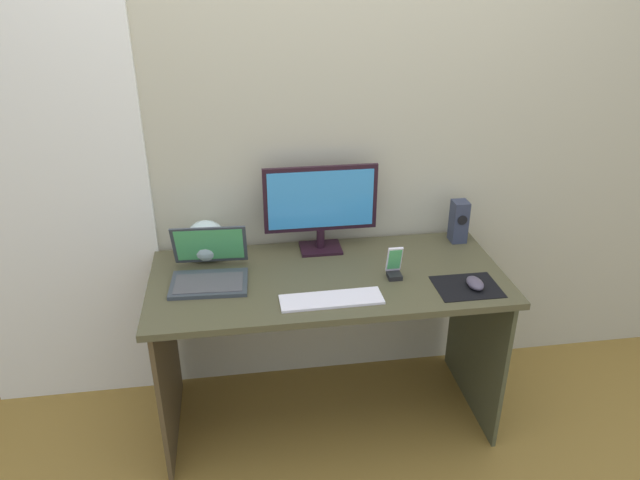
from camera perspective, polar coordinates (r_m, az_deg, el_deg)
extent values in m
plane|color=olive|center=(2.85, 0.67, -16.38)|extent=(8.00, 8.00, 0.00)
cube|color=#B6B19A|center=(2.56, -0.49, 10.75)|extent=(6.00, 0.04, 2.50)
cube|color=white|center=(2.69, -24.62, 3.75)|extent=(0.82, 0.02, 2.02)
cube|color=#49462F|center=(2.43, 0.76, -3.71)|extent=(1.44, 0.65, 0.03)
cube|color=#4F3F27|center=(2.63, -14.42, -11.65)|extent=(0.02, 0.61, 0.71)
cube|color=#45472E|center=(2.80, 14.79, -9.12)|extent=(0.02, 0.61, 0.71)
cube|color=black|center=(2.62, 0.05, -0.78)|extent=(0.18, 0.14, 0.01)
cylinder|color=black|center=(2.60, 0.05, 0.16)|extent=(0.04, 0.04, 0.08)
cube|color=black|center=(2.52, 0.05, 3.98)|extent=(0.49, 0.02, 0.29)
cube|color=#338CD8|center=(2.52, 0.09, 3.90)|extent=(0.45, 0.00, 0.25)
cube|color=#2E354B|center=(2.74, 13.20, 1.77)|extent=(0.07, 0.08, 0.19)
cylinder|color=black|center=(2.69, 13.55, 1.87)|extent=(0.04, 0.00, 0.04)
cube|color=#363C45|center=(2.39, -10.61, -4.14)|extent=(0.31, 0.22, 0.02)
cube|color=#47474C|center=(2.37, -10.65, -4.06)|extent=(0.27, 0.16, 0.00)
cube|color=#363C45|center=(2.46, -10.57, -0.45)|extent=(0.30, 0.10, 0.19)
cube|color=#4CB266|center=(2.46, -10.58, -0.46)|extent=(0.28, 0.08, 0.16)
sphere|color=silver|center=(2.56, -10.90, -0.08)|extent=(0.18, 0.18, 0.18)
cube|color=white|center=(2.25, 1.10, -5.74)|extent=(0.39, 0.12, 0.01)
cube|color=black|center=(2.41, 13.95, -4.38)|extent=(0.25, 0.20, 0.00)
ellipsoid|color=#4A4355|center=(2.40, 14.69, -4.04)|extent=(0.06, 0.10, 0.04)
cube|color=black|center=(2.41, 7.16, -3.45)|extent=(0.06, 0.05, 0.02)
cube|color=white|center=(2.39, 7.16, -1.85)|extent=(0.06, 0.04, 0.12)
cube|color=#4CB266|center=(2.39, 7.19, -1.88)|extent=(0.05, 0.03, 0.10)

